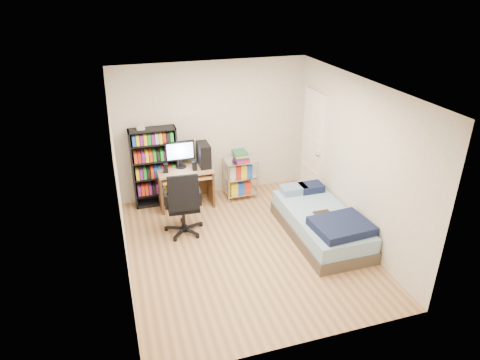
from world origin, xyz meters
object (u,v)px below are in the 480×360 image
object	(u,v)px
computer_desk	(190,171)
bed	(321,223)
media_shelf	(155,166)
office_chair	(184,214)

from	to	relation	value
computer_desk	bed	bearing A→B (deg)	-44.20
computer_desk	media_shelf	bearing A→B (deg)	164.10
media_shelf	office_chair	size ratio (longest dim) A/B	1.37
media_shelf	computer_desk	size ratio (longest dim) A/B	1.25
computer_desk	office_chair	xyz separation A→B (m)	(-0.30, -0.97, -0.30)
office_chair	media_shelf	bearing A→B (deg)	107.28
office_chair	computer_desk	bearing A→B (deg)	76.10
computer_desk	office_chair	size ratio (longest dim) A/B	1.10
computer_desk	bed	distance (m)	2.50
media_shelf	bed	xyz separation A→B (m)	(2.35, -1.89, -0.50)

